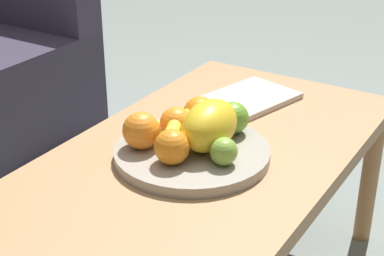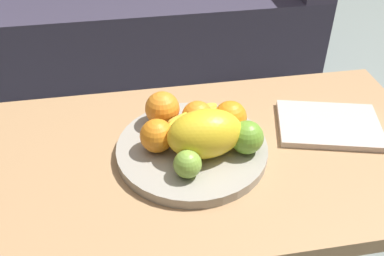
% 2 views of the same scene
% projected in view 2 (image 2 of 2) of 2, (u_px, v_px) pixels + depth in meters
% --- Properties ---
extents(coffee_table, '(1.13, 0.60, 0.45)m').
position_uv_depth(coffee_table, '(202.00, 169.00, 1.05)').
color(coffee_table, tan).
rests_on(coffee_table, ground_plane).
extents(couch, '(1.70, 0.70, 0.90)m').
position_uv_depth(couch, '(134.00, 3.00, 2.13)').
color(couch, '#373143').
rests_on(couch, ground_plane).
extents(fruit_bowl, '(0.35, 0.35, 0.03)m').
position_uv_depth(fruit_bowl, '(192.00, 149.00, 1.02)').
color(fruit_bowl, '#A29B8E').
rests_on(fruit_bowl, coffee_table).
extents(melon_large_front, '(0.18, 0.12, 0.11)m').
position_uv_depth(melon_large_front, '(205.00, 134.00, 0.95)').
color(melon_large_front, yellow).
rests_on(melon_large_front, fruit_bowl).
extents(orange_front, '(0.08, 0.08, 0.08)m').
position_uv_depth(orange_front, '(157.00, 136.00, 0.98)').
color(orange_front, orange).
rests_on(orange_front, fruit_bowl).
extents(orange_left, '(0.08, 0.08, 0.08)m').
position_uv_depth(orange_left, '(230.00, 117.00, 1.03)').
color(orange_left, orange).
rests_on(orange_left, fruit_bowl).
extents(orange_right, '(0.08, 0.08, 0.08)m').
position_uv_depth(orange_right, '(198.00, 116.00, 1.03)').
color(orange_right, orange).
rests_on(orange_right, fruit_bowl).
extents(orange_back, '(0.08, 0.08, 0.08)m').
position_uv_depth(orange_back, '(162.00, 109.00, 1.05)').
color(orange_back, orange).
rests_on(orange_back, fruit_bowl).
extents(apple_front, '(0.06, 0.06, 0.06)m').
position_uv_depth(apple_front, '(188.00, 164.00, 0.91)').
color(apple_front, '#81AE3F').
rests_on(apple_front, fruit_bowl).
extents(apple_left, '(0.08, 0.08, 0.08)m').
position_uv_depth(apple_left, '(247.00, 137.00, 0.97)').
color(apple_left, '#6BA230').
rests_on(apple_left, fruit_bowl).
extents(banana_bunch, '(0.16, 0.16, 0.06)m').
position_uv_depth(banana_bunch, '(198.00, 122.00, 1.03)').
color(banana_bunch, yellow).
rests_on(banana_bunch, fruit_bowl).
extents(magazine, '(0.29, 0.24, 0.02)m').
position_uv_depth(magazine, '(329.00, 125.00, 1.10)').
color(magazine, beige).
rests_on(magazine, coffee_table).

